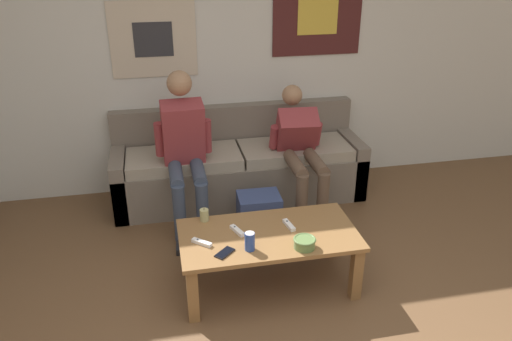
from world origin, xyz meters
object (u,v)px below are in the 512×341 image
object	(u,v)px
couch	(239,167)
game_controller_near_right	(289,225)
person_seated_teen	(300,147)
cell_phone	(225,253)
game_controller_far_center	(202,243)
person_seated_adult	(185,146)
game_controller_near_left	(237,231)
backpack	(259,217)
pillar_candle	(204,215)
ceramic_bowl	(305,242)
drink_can_blue	(250,241)
coffee_table	(268,242)

from	to	relation	value
couch	game_controller_near_right	distance (m)	1.32
person_seated_teen	cell_phone	distance (m)	1.48
person_seated_teen	game_controller_far_center	size ratio (longest dim) A/B	8.06
person_seated_adult	game_controller_near_left	world-z (taller)	person_seated_adult
backpack	pillar_candle	distance (m)	0.68
couch	game_controller_far_center	xyz separation A→B (m)	(-0.49, -1.40, 0.15)
ceramic_bowl	game_controller_near_right	bearing A→B (deg)	96.36
drink_can_blue	person_seated_teen	bearing A→B (deg)	60.37
backpack	ceramic_bowl	bearing A→B (deg)	-82.48
coffee_table	game_controller_far_center	xyz separation A→B (m)	(-0.46, -0.04, 0.08)
coffee_table	game_controller_far_center	size ratio (longest dim) A/B	9.20
person_seated_teen	pillar_candle	world-z (taller)	person_seated_teen
couch	person_seated_teen	world-z (taller)	person_seated_teen
coffee_table	person_seated_adult	size ratio (longest dim) A/B	0.95
person_seated_teen	game_controller_near_left	bearing A→B (deg)	-126.59
couch	person_seated_teen	xyz separation A→B (m)	(0.48, -0.33, 0.30)
couch	game_controller_far_center	distance (m)	1.49
backpack	coffee_table	bearing A→B (deg)	-96.54
couch	person_seated_adult	xyz separation A→B (m)	(-0.51, -0.36, 0.40)
cell_phone	coffee_table	bearing A→B (deg)	28.52
pillar_candle	cell_phone	size ratio (longest dim) A/B	0.69
coffee_table	ceramic_bowl	xyz separation A→B (m)	(0.19, -0.21, 0.11)
couch	cell_phone	bearing A→B (deg)	-103.12
ceramic_bowl	drink_can_blue	xyz separation A→B (m)	(-0.35, 0.05, 0.02)
cell_phone	game_controller_near_right	bearing A→B (deg)	25.61
person_seated_adult	pillar_candle	xyz separation A→B (m)	(0.07, -0.75, -0.22)
game_controller_near_right	person_seated_teen	bearing A→B (deg)	69.69
coffee_table	drink_can_blue	distance (m)	0.26
person_seated_teen	coffee_table	bearing A→B (deg)	-116.71
pillar_candle	game_controller_far_center	distance (m)	0.30
ceramic_bowl	game_controller_far_center	world-z (taller)	ceramic_bowl
cell_phone	drink_can_blue	bearing A→B (deg)	4.38
person_seated_teen	backpack	world-z (taller)	person_seated_teen
coffee_table	cell_phone	xyz separation A→B (m)	(-0.32, -0.18, 0.07)
backpack	cell_phone	size ratio (longest dim) A/B	2.50
coffee_table	drink_can_blue	xyz separation A→B (m)	(-0.16, -0.16, 0.13)
game_controller_near_left	game_controller_near_right	size ratio (longest dim) A/B	0.99
couch	coffee_table	distance (m)	1.37
game_controller_far_center	cell_phone	xyz separation A→B (m)	(0.13, -0.14, -0.01)
person_seated_teen	person_seated_adult	bearing A→B (deg)	-178.83
person_seated_teen	cell_phone	world-z (taller)	person_seated_teen
coffee_table	person_seated_adult	bearing A→B (deg)	115.06
person_seated_adult	coffee_table	bearing A→B (deg)	-64.94
couch	drink_can_blue	xyz separation A→B (m)	(-0.20, -1.53, 0.20)
couch	backpack	size ratio (longest dim) A/B	6.29
ceramic_bowl	game_controller_near_right	world-z (taller)	ceramic_bowl
coffee_table	game_controller_near_left	size ratio (longest dim) A/B	8.21
game_controller_near_right	game_controller_far_center	xyz separation A→B (m)	(-0.61, -0.09, 0.00)
drink_can_blue	person_seated_adult	bearing A→B (deg)	104.86
person_seated_teen	backpack	size ratio (longest dim) A/B	2.92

